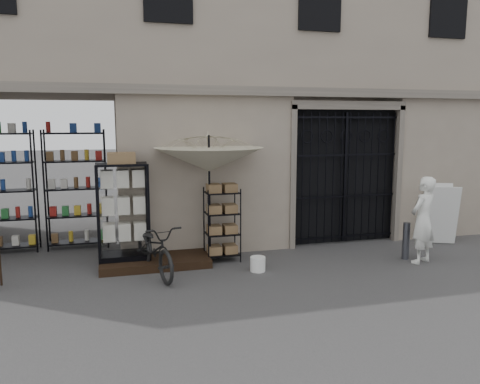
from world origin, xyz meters
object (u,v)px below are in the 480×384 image
object	(u,v)px
market_umbrella	(209,153)
white_bucket	(258,264)
steel_bollard	(406,241)
wire_rack	(222,225)
easel_sign	(441,214)
shopkeeper	(420,262)
display_cabinet	(124,216)
bicycle	(156,274)

from	to	relation	value
market_umbrella	white_bucket	distance (m)	2.23
steel_bollard	white_bucket	bearing A→B (deg)	179.19
wire_rack	market_umbrella	distance (m)	1.41
steel_bollard	easel_sign	bearing A→B (deg)	30.63
shopkeeper	wire_rack	bearing A→B (deg)	-41.63
steel_bollard	shopkeeper	bearing A→B (deg)	-60.87
display_cabinet	shopkeeper	xyz separation A→B (m)	(5.45, -1.24, -0.94)
wire_rack	market_umbrella	world-z (taller)	market_umbrella
market_umbrella	shopkeeper	size ratio (longest dim) A/B	1.76
shopkeeper	easel_sign	xyz separation A→B (m)	(1.30, 1.13, 0.66)
display_cabinet	steel_bollard	xyz separation A→B (m)	(5.30, -0.97, -0.58)
white_bucket	shopkeeper	size ratio (longest dim) A/B	0.16
wire_rack	shopkeeper	xyz separation A→B (m)	(3.63, -1.12, -0.69)
wire_rack	steel_bollard	size ratio (longest dim) A/B	1.95
white_bucket	bicycle	distance (m)	1.82
market_umbrella	easel_sign	world-z (taller)	market_umbrella
market_umbrella	display_cabinet	bearing A→B (deg)	175.13
easel_sign	wire_rack	bearing A→B (deg)	-156.10
display_cabinet	bicycle	size ratio (longest dim) A/B	1.08
easel_sign	bicycle	bearing A→B (deg)	-151.32
display_cabinet	bicycle	xyz separation A→B (m)	(0.50, -0.64, -0.94)
steel_bollard	shopkeeper	distance (m)	0.48
wire_rack	bicycle	distance (m)	1.58
wire_rack	market_umbrella	size ratio (longest dim) A/B	0.49
bicycle	easel_sign	size ratio (longest dim) A/B	1.38
white_bucket	easel_sign	bearing A→B (deg)	10.39
display_cabinet	steel_bollard	size ratio (longest dim) A/B	2.64
display_cabinet	shopkeeper	world-z (taller)	display_cabinet
shopkeeper	easel_sign	size ratio (longest dim) A/B	1.29
market_umbrella	bicycle	world-z (taller)	market_umbrella
display_cabinet	shopkeeper	bearing A→B (deg)	-17.46
market_umbrella	shopkeeper	bearing A→B (deg)	-15.91
steel_bollard	easel_sign	distance (m)	1.72
display_cabinet	wire_rack	world-z (taller)	display_cabinet
bicycle	market_umbrella	bearing A→B (deg)	11.11
white_bucket	bicycle	bearing A→B (deg)	170.91
white_bucket	steel_bollard	bearing A→B (deg)	-0.81
display_cabinet	steel_bollard	bearing A→B (deg)	-15.02
shopkeeper	easel_sign	bearing A→B (deg)	-163.54
wire_rack	shopkeeper	size ratio (longest dim) A/B	0.86
white_bucket	steel_bollard	world-z (taller)	steel_bollard
display_cabinet	easel_sign	size ratio (longest dim) A/B	1.50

